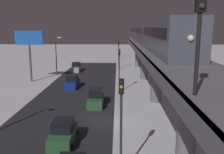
{
  "coord_description": "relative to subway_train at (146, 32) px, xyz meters",
  "views": [
    {
      "loc": [
        -1.48,
        24.08,
        9.39
      ],
      "look_at": [
        -0.68,
        -10.98,
        2.49
      ],
      "focal_mm": 40.22,
      "sensor_mm": 36.0,
      "label": 1
    }
  ],
  "objects": [
    {
      "name": "ground_plane",
      "position": [
        6.39,
        20.69,
        -8.62
      ],
      "size": [
        240.0,
        240.0,
        0.0
      ],
      "primitive_type": "plane",
      "color": "white"
    },
    {
      "name": "sedan_green_2",
      "position": [
        7.58,
        14.92,
        -7.82
      ],
      "size": [
        1.8,
        4.74,
        1.97
      ],
      "rotation": [
        0.0,
        0.0,
        3.14
      ],
      "color": "#2D6038",
      "rests_on": "ground_plane"
    },
    {
      "name": "sedan_silver",
      "position": [
        13.98,
        -9.24,
        -7.82
      ],
      "size": [
        1.8,
        4.49,
        1.97
      ],
      "color": "#B2B2B7",
      "rests_on": "ground_plane"
    },
    {
      "name": "commercial_billboard",
      "position": [
        20.2,
        1.54,
        -1.79
      ],
      "size": [
        4.8,
        0.36,
        8.9
      ],
      "color": "#4C4C51",
      "rests_on": "ground_plane"
    },
    {
      "name": "traffic_light_distant",
      "position": [
        4.68,
        -33.96,
        -4.42
      ],
      "size": [
        0.32,
        0.44,
        6.4
      ],
      "color": "#2D2D2D",
      "rests_on": "ground_plane"
    },
    {
      "name": "elevated_railway",
      "position": [
        0.09,
        20.69,
        -2.74
      ],
      "size": [
        5.0,
        87.15,
        6.84
      ],
      "color": "slate",
      "rests_on": "ground_plane"
    },
    {
      "name": "traffic_light_mid",
      "position": [
        4.68,
        8.8,
        -4.42
      ],
      "size": [
        0.32,
        0.44,
        6.4
      ],
      "color": "#2D2D2D",
      "rests_on": "ground_plane"
    },
    {
      "name": "sedan_blue",
      "position": [
        12.18,
        5.75,
        -7.82
      ],
      "size": [
        1.8,
        4.74,
        1.97
      ],
      "color": "navy",
      "rests_on": "ground_plane"
    },
    {
      "name": "street_lamp_far",
      "position": [
        16.85,
        -4.31,
        -3.8
      ],
      "size": [
        1.35,
        0.44,
        7.65
      ],
      "color": "#38383D",
      "rests_on": "ground_plane"
    },
    {
      "name": "traffic_light_far",
      "position": [
        4.68,
        -12.58,
        -4.42
      ],
      "size": [
        0.32,
        0.44,
        6.4
      ],
      "color": "#2D2D2D",
      "rests_on": "ground_plane"
    },
    {
      "name": "avenue_asphalt",
      "position": [
        10.78,
        20.69,
        -8.61
      ],
      "size": [
        11.0,
        87.15,
        0.01
      ],
      "primitive_type": "cube",
      "color": "#28282D",
      "rests_on": "ground_plane"
    },
    {
      "name": "rail_signal",
      "position": [
        1.92,
        35.34,
        0.95
      ],
      "size": [
        0.36,
        0.41,
        4.0
      ],
      "color": "black",
      "rests_on": "elevated_railway"
    },
    {
      "name": "sedan_green",
      "position": [
        9.38,
        25.43,
        -7.83
      ],
      "size": [
        1.91,
        4.26,
        1.97
      ],
      "rotation": [
        0.0,
        0.0,
        3.14
      ],
      "color": "#2D6038",
      "rests_on": "ground_plane"
    },
    {
      "name": "subway_train",
      "position": [
        0.0,
        0.0,
        0.0
      ],
      "size": [
        2.94,
        55.47,
        3.4
      ],
      "color": "#4C5160",
      "rests_on": "elevated_railway"
    },
    {
      "name": "traffic_light_near",
      "position": [
        4.68,
        30.18,
        -4.42
      ],
      "size": [
        0.32,
        0.44,
        6.4
      ],
      "color": "#2D2D2D",
      "rests_on": "ground_plane"
    }
  ]
}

